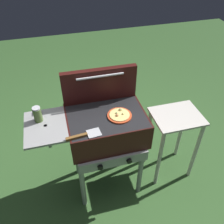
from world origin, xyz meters
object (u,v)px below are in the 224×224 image
at_px(grill, 105,129).
at_px(sauce_jar, 38,114).
at_px(pizza_cheese, 119,115).
at_px(prep_table, 174,132).
at_px(spatula, 84,135).

distance_m(grill, sauce_jar, 0.56).
xyz_separation_m(grill, pizza_cheese, (0.12, -0.04, 0.15)).
bearing_deg(pizza_cheese, grill, 162.60).
distance_m(pizza_cheese, prep_table, 0.67).
bearing_deg(grill, sauce_jar, 171.35).
relative_size(pizza_cheese, spatula, 0.75).
distance_m(sauce_jar, spatula, 0.41).
distance_m(grill, pizza_cheese, 0.19).
xyz_separation_m(grill, spatula, (-0.20, -0.18, 0.15)).
xyz_separation_m(sauce_jar, prep_table, (1.18, -0.07, -0.43)).
height_order(grill, prep_table, grill).
height_order(grill, pizza_cheese, pizza_cheese).
relative_size(pizza_cheese, sauce_jar, 1.55).
relative_size(grill, spatula, 3.63).
distance_m(grill, spatula, 0.31).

